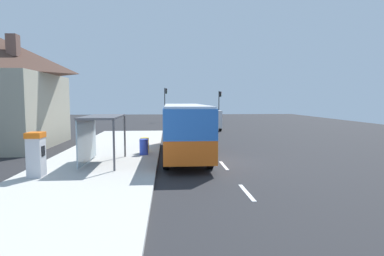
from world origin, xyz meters
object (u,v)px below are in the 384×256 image
(white_van, at_px, (210,118))
(recycling_bin_blue, at_px, (144,147))
(sedan_near, at_px, (200,117))
(sedan_far, at_px, (196,115))
(traffic_light_far_side, at_px, (165,99))
(recycling_bin_yellow, at_px, (145,145))
(bus, at_px, (184,127))
(bus_shelter, at_px, (97,127))
(traffic_light_near_side, at_px, (220,101))
(ticket_machine, at_px, (36,154))

(white_van, relative_size, recycling_bin_blue, 5.54)
(sedan_near, bearing_deg, sedan_far, 89.99)
(sedan_far, bearing_deg, recycling_bin_blue, -99.60)
(sedan_near, relative_size, traffic_light_far_side, 0.83)
(recycling_bin_blue, xyz_separation_m, recycling_bin_yellow, (0.00, 0.70, 0.00))
(bus, xyz_separation_m, bus_shelter, (-4.70, -2.82, 0.25))
(bus, xyz_separation_m, recycling_bin_blue, (-2.49, -0.27, -1.19))
(recycling_bin_blue, height_order, traffic_light_near_side, traffic_light_near_side)
(recycling_bin_yellow, bearing_deg, white_van, 69.68)
(ticket_machine, relative_size, recycling_bin_yellow, 2.04)
(sedan_near, bearing_deg, white_van, -90.47)
(traffic_light_near_side, bearing_deg, recycling_bin_yellow, -107.73)
(bus, height_order, sedan_far, bus)
(sedan_near, bearing_deg, traffic_light_near_side, 8.62)
(recycling_bin_blue, bearing_deg, sedan_near, 77.99)
(traffic_light_near_side, bearing_deg, recycling_bin_blue, -107.35)
(sedan_near, height_order, ticket_machine, ticket_machine)
(ticket_machine, bearing_deg, sedan_far, 76.22)
(sedan_near, relative_size, bus_shelter, 1.12)
(recycling_bin_blue, xyz_separation_m, traffic_light_far_side, (1.10, 31.84, 2.91))
(bus, xyz_separation_m, white_van, (3.91, 17.71, -0.50))
(ticket_machine, distance_m, recycling_bin_yellow, 7.39)
(recycling_bin_yellow, bearing_deg, ticket_machine, -125.03)
(sedan_far, bearing_deg, sedan_near, -90.01)
(recycling_bin_blue, distance_m, traffic_light_near_side, 32.63)
(bus, xyz_separation_m, traffic_light_far_side, (-1.39, 31.57, 1.72))
(sedan_near, xyz_separation_m, traffic_light_near_side, (3.20, 0.48, 2.48))
(sedan_far, bearing_deg, traffic_light_near_side, -66.65)
(white_van, bearing_deg, sedan_near, 89.53)
(bus, height_order, bus_shelter, bus)
(ticket_machine, xyz_separation_m, traffic_light_near_side, (13.93, 36.38, 2.10))
(white_van, distance_m, recycling_bin_blue, 19.10)
(sedan_far, relative_size, bus_shelter, 1.12)
(recycling_bin_blue, distance_m, traffic_light_far_side, 32.00)
(traffic_light_near_side, height_order, bus_shelter, traffic_light_near_side)
(traffic_light_far_side, bearing_deg, recycling_bin_yellow, -92.01)
(sedan_near, bearing_deg, recycling_bin_blue, -102.01)
(ticket_machine, bearing_deg, white_van, 65.49)
(white_van, height_order, recycling_bin_blue, white_van)
(traffic_light_far_side, height_order, bus_shelter, traffic_light_far_side)
(sedan_far, relative_size, recycling_bin_yellow, 4.74)
(bus, distance_m, recycling_bin_blue, 2.77)
(sedan_far, xyz_separation_m, recycling_bin_yellow, (-6.50, -37.75, -0.14))
(bus_shelter, bearing_deg, recycling_bin_yellow, 55.73)
(sedan_near, bearing_deg, bus_shelter, -104.75)
(traffic_light_far_side, bearing_deg, sedan_far, 50.70)
(bus, bearing_deg, bus_shelter, -149.03)
(recycling_bin_blue, distance_m, recycling_bin_yellow, 0.70)
(ticket_machine, distance_m, bus_shelter, 3.57)
(white_van, height_order, bus_shelter, bus_shelter)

